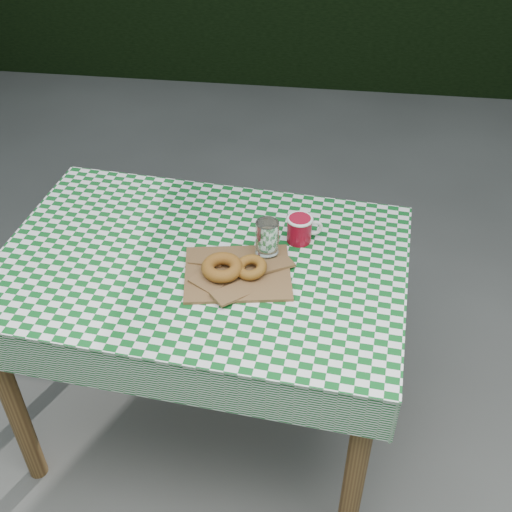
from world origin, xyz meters
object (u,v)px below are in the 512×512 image
Objects in this scene: drinking_glass at (267,240)px; table at (207,350)px; paper_bag at (238,272)px; coffee_mug at (299,229)px.

table is at bearing -168.37° from drinking_glass.
drinking_glass is (0.07, 0.09, 0.05)m from paper_bag.
table is 0.48m from drinking_glass.
coffee_mug reaches higher than table.
drinking_glass is at bearing -151.10° from coffee_mug.
paper_bag is 2.02× the size of coffee_mug.
table is 3.93× the size of paper_bag.
coffee_mug is (0.16, 0.18, 0.03)m from paper_bag.
table is at bearing 155.56° from paper_bag.
paper_bag is at bearing -19.53° from table.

